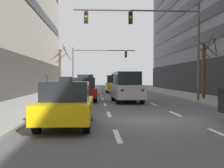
# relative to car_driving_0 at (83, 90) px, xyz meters

# --- Properties ---
(ground_plane) EXTENTS (120.00, 120.00, 0.00)m
(ground_plane) POSITION_rel_car_driving_0_xyz_m (3.10, -9.59, -0.86)
(ground_plane) COLOR #515156
(lane_stripe_l1_s3) EXTENTS (0.16, 2.00, 0.01)m
(lane_stripe_l1_s3) POSITION_rel_car_driving_0_xyz_m (1.51, -12.59, -0.86)
(lane_stripe_l1_s3) COLOR silver
(lane_stripe_l1_s3) RESTS_ON ground
(lane_stripe_l1_s4) EXTENTS (0.16, 2.00, 0.01)m
(lane_stripe_l1_s4) POSITION_rel_car_driving_0_xyz_m (1.51, -7.59, -0.86)
(lane_stripe_l1_s4) COLOR silver
(lane_stripe_l1_s4) RESTS_ON ground
(lane_stripe_l1_s5) EXTENTS (0.16, 2.00, 0.01)m
(lane_stripe_l1_s5) POSITION_rel_car_driving_0_xyz_m (1.51, -2.59, -0.86)
(lane_stripe_l1_s5) COLOR silver
(lane_stripe_l1_s5) RESTS_ON ground
(lane_stripe_l1_s6) EXTENTS (0.16, 2.00, 0.01)m
(lane_stripe_l1_s6) POSITION_rel_car_driving_0_xyz_m (1.51, 2.41, -0.86)
(lane_stripe_l1_s6) COLOR silver
(lane_stripe_l1_s6) RESTS_ON ground
(lane_stripe_l1_s7) EXTENTS (0.16, 2.00, 0.01)m
(lane_stripe_l1_s7) POSITION_rel_car_driving_0_xyz_m (1.51, 7.41, -0.86)
(lane_stripe_l1_s7) COLOR silver
(lane_stripe_l1_s7) RESTS_ON ground
(lane_stripe_l1_s8) EXTENTS (0.16, 2.00, 0.01)m
(lane_stripe_l1_s8) POSITION_rel_car_driving_0_xyz_m (1.51, 12.41, -0.86)
(lane_stripe_l1_s8) COLOR silver
(lane_stripe_l1_s8) RESTS_ON ground
(lane_stripe_l1_s9) EXTENTS (0.16, 2.00, 0.01)m
(lane_stripe_l1_s9) POSITION_rel_car_driving_0_xyz_m (1.51, 17.41, -0.86)
(lane_stripe_l1_s9) COLOR silver
(lane_stripe_l1_s9) RESTS_ON ground
(lane_stripe_l1_s10) EXTENTS (0.16, 2.00, 0.01)m
(lane_stripe_l1_s10) POSITION_rel_car_driving_0_xyz_m (1.51, 22.41, -0.86)
(lane_stripe_l1_s10) COLOR silver
(lane_stripe_l1_s10) RESTS_ON ground
(lane_stripe_l2_s3) EXTENTS (0.16, 2.00, 0.01)m
(lane_stripe_l2_s3) POSITION_rel_car_driving_0_xyz_m (4.68, -12.59, -0.86)
(lane_stripe_l2_s3) COLOR silver
(lane_stripe_l2_s3) RESTS_ON ground
(lane_stripe_l2_s4) EXTENTS (0.16, 2.00, 0.01)m
(lane_stripe_l2_s4) POSITION_rel_car_driving_0_xyz_m (4.68, -7.59, -0.86)
(lane_stripe_l2_s4) COLOR silver
(lane_stripe_l2_s4) RESTS_ON ground
(lane_stripe_l2_s5) EXTENTS (0.16, 2.00, 0.01)m
(lane_stripe_l2_s5) POSITION_rel_car_driving_0_xyz_m (4.68, -2.59, -0.86)
(lane_stripe_l2_s5) COLOR silver
(lane_stripe_l2_s5) RESTS_ON ground
(lane_stripe_l2_s6) EXTENTS (0.16, 2.00, 0.01)m
(lane_stripe_l2_s6) POSITION_rel_car_driving_0_xyz_m (4.68, 2.41, -0.86)
(lane_stripe_l2_s6) COLOR silver
(lane_stripe_l2_s6) RESTS_ON ground
(lane_stripe_l2_s7) EXTENTS (0.16, 2.00, 0.01)m
(lane_stripe_l2_s7) POSITION_rel_car_driving_0_xyz_m (4.68, 7.41, -0.86)
(lane_stripe_l2_s7) COLOR silver
(lane_stripe_l2_s7) RESTS_ON ground
(lane_stripe_l2_s8) EXTENTS (0.16, 2.00, 0.01)m
(lane_stripe_l2_s8) POSITION_rel_car_driving_0_xyz_m (4.68, 12.41, -0.86)
(lane_stripe_l2_s8) COLOR silver
(lane_stripe_l2_s8) RESTS_ON ground
(lane_stripe_l2_s9) EXTENTS (0.16, 2.00, 0.01)m
(lane_stripe_l2_s9) POSITION_rel_car_driving_0_xyz_m (4.68, 17.41, -0.86)
(lane_stripe_l2_s9) COLOR silver
(lane_stripe_l2_s9) RESTS_ON ground
(lane_stripe_l2_s10) EXTENTS (0.16, 2.00, 0.01)m
(lane_stripe_l2_s10) POSITION_rel_car_driving_0_xyz_m (4.68, 22.41, -0.86)
(lane_stripe_l2_s10) COLOR silver
(lane_stripe_l2_s10) RESTS_ON ground
(car_driving_0) EXTENTS (2.05, 4.70, 1.75)m
(car_driving_0) POSITION_rel_car_driving_0_xyz_m (0.00, 0.00, 0.00)
(car_driving_0) COLOR black
(car_driving_0) RESTS_ON ground
(car_driving_1) EXTENTS (2.07, 4.53, 2.15)m
(car_driving_1) POSITION_rel_car_driving_0_xyz_m (3.12, -1.02, 0.21)
(car_driving_1) COLOR black
(car_driving_1) RESTS_ON ground
(car_driving_2) EXTENTS (1.89, 4.33, 2.08)m
(car_driving_2) POSITION_rel_car_driving_0_xyz_m (-0.07, 8.84, 0.17)
(car_driving_2) COLOR black
(car_driving_2) RESTS_ON ground
(taxi_driving_3) EXTENTS (1.83, 4.24, 1.75)m
(taxi_driving_3) POSITION_rel_car_driving_0_xyz_m (-0.15, -10.84, -0.08)
(taxi_driving_3) COLOR black
(taxi_driving_3) RESTS_ON ground
(taxi_driving_4) EXTENTS (1.79, 4.25, 2.23)m
(taxi_driving_4) POSITION_rel_car_driving_0_xyz_m (3.08, 12.88, 0.16)
(taxi_driving_4) COLOR black
(taxi_driving_4) RESTS_ON ground
(traffic_signal_0) EXTENTS (8.97, 0.35, 6.87)m
(traffic_signal_0) POSITION_rel_car_driving_0_xyz_m (5.24, -1.07, 4.15)
(traffic_signal_0) COLOR #4C4C51
(traffic_signal_0) RESTS_ON sidewalk_right
(traffic_signal_1) EXTENTS (8.53, 0.35, 5.69)m
(traffic_signal_1) POSITION_rel_car_driving_0_xyz_m (0.65, 17.53, 3.30)
(traffic_signal_1) COLOR #4C4C51
(traffic_signal_1) RESTS_ON sidewalk_left
(street_tree_0) EXTENTS (2.19, 2.07, 4.90)m
(street_tree_0) POSITION_rel_car_driving_0_xyz_m (9.40, 0.70, 1.67)
(street_tree_0) COLOR #4C3823
(street_tree_0) RESTS_ON sidewalk_right
(street_tree_1) EXTENTS (2.38, 2.36, 5.36)m
(street_tree_1) POSITION_rel_car_driving_0_xyz_m (-3.15, 12.24, 1.94)
(street_tree_1) COLOR #4C3823
(street_tree_1) RESTS_ON sidewalk_left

